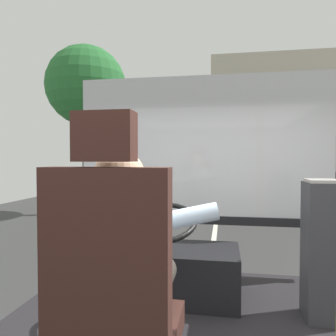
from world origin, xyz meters
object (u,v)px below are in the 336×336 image
Objects in this scene: steering_console at (170,270)px; parked_car_black at (311,182)px; driver_seat at (115,304)px; bus_driver at (125,258)px; fare_box at (322,250)px.

parked_car_black is (4.93, 15.38, -0.34)m from steering_console.
driver_seat is at bearing -90.00° from steering_console.
bus_driver is 1.30m from steering_console.
bus_driver is at bearing -136.72° from fare_box.
parked_car_black is at bearing 73.55° from driver_seat.
driver_seat reaches higher than steering_console.
bus_driver is at bearing -106.57° from parked_car_black.
bus_driver is at bearing -90.00° from steering_console.
driver_seat is 1.18× the size of steering_console.
steering_console is (0.00, 1.21, -0.47)m from bus_driver.
parked_car_black is at bearing 72.21° from steering_console.
steering_console reaches higher than parked_car_black.
driver_seat is at bearing -90.00° from bus_driver.
driver_seat is 1.37m from steering_console.
bus_driver is 1.53m from fare_box.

